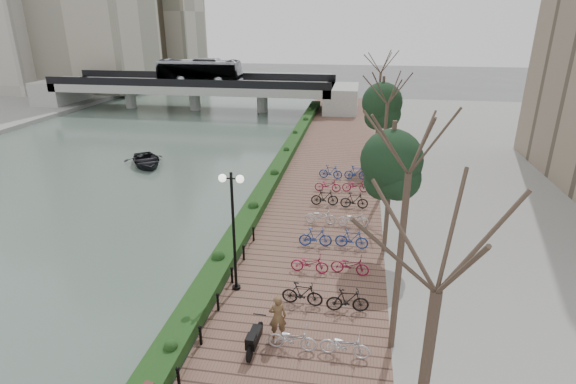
% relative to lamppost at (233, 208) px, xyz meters
% --- Properties ---
extents(ground, '(220.00, 220.00, 0.00)m').
position_rel_lamppost_xyz_m(ground, '(-1.69, -4.62, -4.22)').
color(ground, '#59595B').
rests_on(ground, ground).
extents(river_water, '(30.00, 130.00, 0.02)m').
position_rel_lamppost_xyz_m(river_water, '(-16.69, 20.38, -4.21)').
color(river_water, '#4C5F55').
rests_on(river_water, ground).
extents(promenade, '(8.00, 75.00, 0.50)m').
position_rel_lamppost_xyz_m(promenade, '(2.31, 12.88, -3.97)').
color(promenade, brown).
rests_on(promenade, ground).
extents(inland_pavement, '(24.00, 75.00, 0.50)m').
position_rel_lamppost_xyz_m(inland_pavement, '(18.31, 12.88, -3.97)').
color(inland_pavement, gray).
rests_on(inland_pavement, ground).
extents(hedge, '(1.10, 56.00, 0.60)m').
position_rel_lamppost_xyz_m(hedge, '(-1.09, 15.38, -3.42)').
color(hedge, '#183B15').
rests_on(hedge, promenade).
extents(chain_fence, '(0.10, 14.10, 0.70)m').
position_rel_lamppost_xyz_m(chain_fence, '(-0.29, -2.62, -3.37)').
color(chain_fence, black).
rests_on(chain_fence, promenade).
extents(lamppost, '(1.02, 0.32, 5.20)m').
position_rel_lamppost_xyz_m(lamppost, '(0.00, 0.00, 0.00)').
color(lamppost, black).
rests_on(lamppost, promenade).
extents(motorcycle, '(0.56, 1.56, 0.96)m').
position_rel_lamppost_xyz_m(motorcycle, '(1.63, -3.50, -3.24)').
color(motorcycle, black).
rests_on(motorcycle, promenade).
extents(pedestrian, '(0.72, 0.56, 1.74)m').
position_rel_lamppost_xyz_m(pedestrian, '(2.31, -2.80, -2.85)').
color(pedestrian, brown).
rests_on(pedestrian, promenade).
extents(bicycle_parking, '(2.40, 19.89, 1.00)m').
position_rel_lamppost_xyz_m(bicycle_parking, '(3.81, 5.61, -3.25)').
color(bicycle_parking, silver).
rests_on(bicycle_parking, promenade).
extents(street_trees, '(3.20, 37.12, 6.80)m').
position_rel_lamppost_xyz_m(street_trees, '(6.31, 8.07, -0.53)').
color(street_trees, '#382B21').
rests_on(street_trees, promenade).
extents(bridge, '(36.00, 10.77, 6.50)m').
position_rel_lamppost_xyz_m(bridge, '(-16.50, 40.38, -0.85)').
color(bridge, '#9A9995').
rests_on(bridge, ground).
extents(boat, '(5.15, 5.46, 0.92)m').
position_rel_lamppost_xyz_m(boat, '(-12.16, 16.72, -3.74)').
color(boat, black).
rests_on(boat, river_water).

